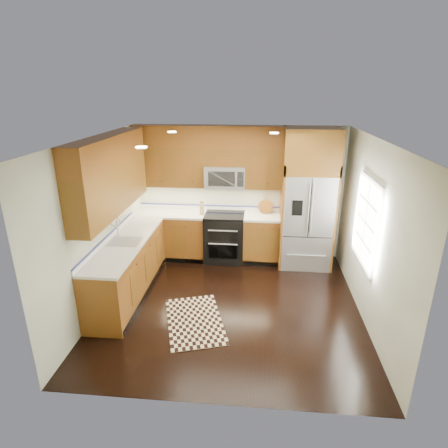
# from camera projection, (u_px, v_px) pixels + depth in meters

# --- Properties ---
(ground) EXTENTS (4.00, 4.00, 0.00)m
(ground) POSITION_uv_depth(u_px,v_px,m) (230.00, 305.00, 5.94)
(ground) COLOR black
(ground) RESTS_ON ground
(wall_back) EXTENTS (4.00, 0.02, 2.60)m
(wall_back) POSITION_uv_depth(u_px,v_px,m) (239.00, 193.00, 7.36)
(wall_back) COLOR silver
(wall_back) RESTS_ON ground
(wall_left) EXTENTS (0.02, 4.00, 2.60)m
(wall_left) POSITION_uv_depth(u_px,v_px,m) (100.00, 224.00, 5.68)
(wall_left) COLOR silver
(wall_left) RESTS_ON ground
(wall_right) EXTENTS (0.02, 4.00, 2.60)m
(wall_right) POSITION_uv_depth(u_px,v_px,m) (371.00, 233.00, 5.32)
(wall_right) COLOR silver
(wall_right) RESTS_ON ground
(window) EXTENTS (0.04, 1.10, 1.30)m
(window) POSITION_uv_depth(u_px,v_px,m) (366.00, 222.00, 5.47)
(window) COLOR white
(window) RESTS_ON ground
(base_cabinets) EXTENTS (2.85, 3.00, 0.90)m
(base_cabinets) POSITION_uv_depth(u_px,v_px,m) (166.00, 253.00, 6.74)
(base_cabinets) COLOR brown
(base_cabinets) RESTS_ON ground
(countertop) EXTENTS (2.86, 3.01, 0.04)m
(countertop) POSITION_uv_depth(u_px,v_px,m) (174.00, 226.00, 6.67)
(countertop) COLOR white
(countertop) RESTS_ON base_cabinets
(upper_cabinets) EXTENTS (2.85, 3.00, 1.15)m
(upper_cabinets) POSITION_uv_depth(u_px,v_px,m) (169.00, 164.00, 6.37)
(upper_cabinets) COLOR brown
(upper_cabinets) RESTS_ON ground
(range) EXTENTS (0.76, 0.67, 0.95)m
(range) POSITION_uv_depth(u_px,v_px,m) (224.00, 237.00, 7.36)
(range) COLOR black
(range) RESTS_ON ground
(microwave) EXTENTS (0.76, 0.40, 0.42)m
(microwave) POSITION_uv_depth(u_px,v_px,m) (225.00, 177.00, 7.07)
(microwave) COLOR #B2B2B7
(microwave) RESTS_ON ground
(refrigerator) EXTENTS (0.98, 0.75, 2.60)m
(refrigerator) POSITION_uv_depth(u_px,v_px,m) (308.00, 199.00, 6.90)
(refrigerator) COLOR #B2B2B7
(refrigerator) RESTS_ON ground
(sink_faucet) EXTENTS (0.54, 0.44, 0.37)m
(sink_faucet) POSITION_uv_depth(u_px,v_px,m) (124.00, 238.00, 5.97)
(sink_faucet) COLOR #B2B2B7
(sink_faucet) RESTS_ON countertop
(rug) EXTENTS (1.13, 1.48, 0.01)m
(rug) POSITION_uv_depth(u_px,v_px,m) (195.00, 321.00, 5.54)
(rug) COLOR black
(rug) RESTS_ON ground
(knife_block) EXTENTS (0.11, 0.14, 0.25)m
(knife_block) POSITION_uv_depth(u_px,v_px,m) (202.00, 209.00, 7.22)
(knife_block) COLOR tan
(knife_block) RESTS_ON countertop
(utensil_crock) EXTENTS (0.16, 0.16, 0.38)m
(utensil_crock) POSITION_uv_depth(u_px,v_px,m) (265.00, 206.00, 7.31)
(utensil_crock) COLOR #AE2915
(utensil_crock) RESTS_ON countertop
(cutting_board) EXTENTS (0.33, 0.33, 0.02)m
(cutting_board) POSITION_uv_depth(u_px,v_px,m) (265.00, 213.00, 7.29)
(cutting_board) COLOR brown
(cutting_board) RESTS_ON countertop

